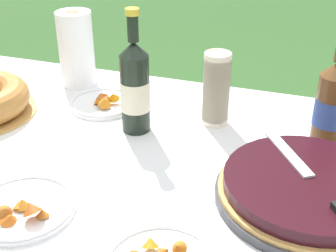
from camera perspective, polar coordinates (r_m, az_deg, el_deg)
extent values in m
cube|color=brown|center=(1.11, 1.13, -6.18)|extent=(1.72, 0.99, 0.03)
cylinder|color=brown|center=(1.97, -17.60, -3.67)|extent=(0.06, 0.06, 0.72)
cube|color=white|center=(1.09, 1.14, -5.32)|extent=(1.73, 1.00, 0.00)
cube|color=white|center=(1.54, 6.86, 2.95)|extent=(1.73, 0.01, 0.10)
cylinder|color=#38383D|center=(1.03, 16.47, -8.28)|extent=(0.38, 0.38, 0.02)
cylinder|color=tan|center=(1.02, 16.59, -7.60)|extent=(0.37, 0.37, 0.01)
cylinder|color=black|center=(1.01, 16.74, -6.73)|extent=(0.35, 0.35, 0.03)
cube|color=silver|center=(1.07, 14.42, -3.20)|extent=(0.13, 0.17, 0.00)
cylinder|color=beige|center=(1.27, 5.79, 2.34)|extent=(0.07, 0.07, 0.09)
cylinder|color=beige|center=(1.27, 5.82, 2.86)|extent=(0.07, 0.07, 0.09)
cylinder|color=beige|center=(1.26, 5.84, 3.39)|extent=(0.07, 0.07, 0.09)
cylinder|color=beige|center=(1.26, 5.87, 3.93)|extent=(0.07, 0.07, 0.09)
cylinder|color=beige|center=(1.25, 5.90, 4.47)|extent=(0.07, 0.07, 0.09)
cylinder|color=beige|center=(1.25, 5.93, 5.02)|extent=(0.07, 0.07, 0.09)
cylinder|color=beige|center=(1.24, 5.96, 5.56)|extent=(0.07, 0.07, 0.09)
cylinder|color=beige|center=(1.24, 5.99, 6.12)|extent=(0.07, 0.07, 0.09)
cylinder|color=beige|center=(1.23, 6.02, 6.68)|extent=(0.07, 0.07, 0.09)
torus|color=beige|center=(1.21, 6.14, 8.76)|extent=(0.07, 0.07, 0.01)
cylinder|color=brown|center=(1.22, 19.18, 1.83)|extent=(0.08, 0.08, 0.18)
cylinder|color=#334C93|center=(1.22, 19.15, 1.67)|extent=(0.08, 0.08, 0.07)
cylinder|color=black|center=(1.21, -4.02, 3.94)|extent=(0.08, 0.08, 0.21)
cylinder|color=beige|center=(1.21, -4.01, 3.76)|extent=(0.08, 0.08, 0.08)
cone|color=black|center=(1.16, -4.23, 9.40)|extent=(0.08, 0.08, 0.04)
cylinder|color=black|center=(1.15, -4.32, 11.78)|extent=(0.03, 0.03, 0.06)
cylinder|color=gold|center=(1.14, -4.39, 13.73)|extent=(0.03, 0.03, 0.02)
cylinder|color=white|center=(1.39, -7.87, 2.66)|extent=(0.20, 0.20, 0.01)
torus|color=white|center=(1.39, -7.89, 2.95)|extent=(0.19, 0.19, 0.01)
cone|color=#CA6213|center=(1.38, -8.49, 3.19)|extent=(0.05, 0.05, 0.04)
cone|color=orange|center=(1.37, -6.68, 3.62)|extent=(0.04, 0.05, 0.03)
cone|color=#BF5810|center=(1.40, -6.69, 3.41)|extent=(0.04, 0.04, 0.02)
cone|color=#B15C0C|center=(1.39, -7.91, 3.22)|extent=(0.04, 0.04, 0.03)
cone|color=#B9551C|center=(1.38, -8.19, 3.51)|extent=(0.05, 0.05, 0.05)
cone|color=orange|center=(1.34, -7.75, 2.98)|extent=(0.05, 0.05, 0.04)
cone|color=#BB5015|center=(1.38, -7.62, 3.60)|extent=(0.05, 0.05, 0.05)
cone|color=#A85212|center=(1.38, -7.87, 3.61)|extent=(0.04, 0.04, 0.03)
cone|color=#BD691F|center=(1.36, -8.16, 3.22)|extent=(0.04, 0.04, 0.04)
cone|color=#BE7413|center=(0.86, -2.19, -13.97)|extent=(0.05, 0.05, 0.04)
cone|color=#B1490B|center=(0.84, -0.30, -15.04)|extent=(0.03, 0.03, 0.03)
cone|color=#B0611A|center=(0.84, 1.26, -14.54)|extent=(0.03, 0.03, 0.03)
cylinder|color=white|center=(1.01, -17.30, -9.61)|extent=(0.22, 0.22, 0.01)
torus|color=white|center=(1.01, -17.36, -9.25)|extent=(0.21, 0.21, 0.01)
cone|color=#C3661A|center=(1.00, -17.67, -9.08)|extent=(0.04, 0.04, 0.03)
cone|color=#B0691A|center=(1.00, -17.29, -8.99)|extent=(0.04, 0.04, 0.03)
cone|color=#AA4C17|center=(0.96, -16.38, -9.54)|extent=(0.05, 0.05, 0.04)
cone|color=#AB5B1E|center=(0.97, -19.31, -9.69)|extent=(0.05, 0.05, 0.04)
cone|color=#B4661F|center=(0.96, -15.05, -10.17)|extent=(0.03, 0.04, 0.02)
cone|color=#C65F1A|center=(0.97, -18.73, -10.65)|extent=(0.05, 0.05, 0.04)
cylinder|color=white|center=(1.51, -11.12, 9.21)|extent=(0.11, 0.11, 0.24)
cylinder|color=#9E7A56|center=(1.48, -11.55, 13.54)|extent=(0.04, 0.04, 0.00)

